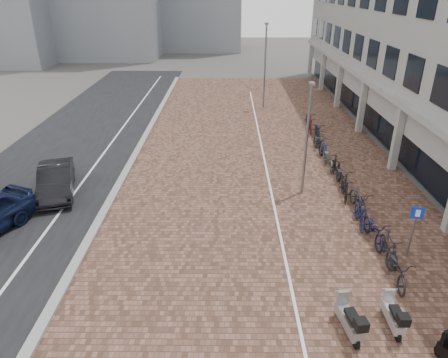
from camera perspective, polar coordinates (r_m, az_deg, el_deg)
ground at (r=12.98m, az=-0.24°, el=-16.87°), size 140.00×140.00×0.00m
plaza_brick at (r=23.35m, az=5.05°, el=3.49°), size 14.50×42.00×0.04m
street_asphalt at (r=25.01m, az=-21.00°, el=3.35°), size 8.00×50.00×0.03m
curb at (r=23.84m, az=-12.25°, el=3.62°), size 0.35×42.00×0.14m
lane_line at (r=24.34m, az=-16.61°, el=3.46°), size 0.12×44.00×0.00m
parking_line at (r=23.36m, az=5.54°, el=3.55°), size 0.10×30.00×0.00m
car_dark at (r=20.15m, az=-22.59°, el=-0.15°), size 2.59×4.33×1.35m
scooter_front at (r=12.82m, az=22.75°, el=-17.13°), size 0.46×1.40×0.96m
scooter_back at (r=12.23m, az=17.21°, el=-18.20°), size 0.69×1.57×1.04m
parking_sign at (r=15.43m, az=25.23°, el=-5.91°), size 0.42×0.13×2.04m
lamp_near at (r=18.22m, az=11.53°, el=5.16°), size 0.12×0.12×5.11m
lamp_far at (r=31.96m, az=5.77°, el=15.34°), size 0.12×0.12×6.27m
bike_row at (r=21.09m, az=15.50°, el=1.62°), size 1.23×18.12×1.05m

